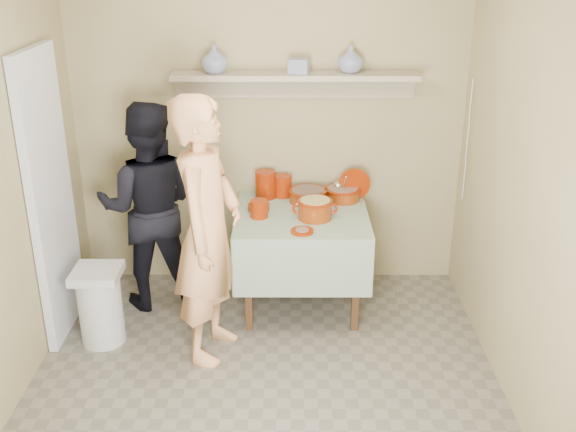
{
  "coord_description": "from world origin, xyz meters",
  "views": [
    {
      "loc": [
        0.16,
        -3.31,
        2.63
      ],
      "look_at": [
        0.15,
        0.75,
        0.95
      ],
      "focal_mm": 42.0,
      "sensor_mm": 36.0,
      "label": 1
    }
  ],
  "objects_px": {
    "trash_bin": "(101,305)",
    "person_cook": "(208,231)",
    "person_helper": "(149,207)",
    "cazuela_rice": "(315,208)",
    "serving_table": "(302,227)"
  },
  "relations": [
    {
      "from": "serving_table",
      "to": "trash_bin",
      "type": "xyz_separation_m",
      "value": [
        -1.4,
        -0.53,
        -0.36
      ]
    },
    {
      "from": "person_cook",
      "to": "cazuela_rice",
      "type": "distance_m",
      "value": 0.88
    },
    {
      "from": "serving_table",
      "to": "cazuela_rice",
      "type": "bearing_deg",
      "value": -52.23
    },
    {
      "from": "person_cook",
      "to": "cazuela_rice",
      "type": "bearing_deg",
      "value": -40.18
    },
    {
      "from": "cazuela_rice",
      "to": "person_helper",
      "type": "bearing_deg",
      "value": 173.01
    },
    {
      "from": "serving_table",
      "to": "cazuela_rice",
      "type": "xyz_separation_m",
      "value": [
        0.09,
        -0.12,
        0.2
      ]
    },
    {
      "from": "person_helper",
      "to": "cazuela_rice",
      "type": "bearing_deg",
      "value": 169.85
    },
    {
      "from": "person_cook",
      "to": "person_helper",
      "type": "distance_m",
      "value": 0.85
    },
    {
      "from": "serving_table",
      "to": "cazuela_rice",
      "type": "relative_size",
      "value": 2.95
    },
    {
      "from": "person_cook",
      "to": "person_helper",
      "type": "height_order",
      "value": "person_cook"
    },
    {
      "from": "trash_bin",
      "to": "person_cook",
      "type": "bearing_deg",
      "value": -7.81
    },
    {
      "from": "cazuela_rice",
      "to": "person_cook",
      "type": "bearing_deg",
      "value": -143.43
    },
    {
      "from": "person_cook",
      "to": "cazuela_rice",
      "type": "height_order",
      "value": "person_cook"
    },
    {
      "from": "serving_table",
      "to": "trash_bin",
      "type": "relative_size",
      "value": 1.74
    },
    {
      "from": "trash_bin",
      "to": "serving_table",
      "type": "bearing_deg",
      "value": 20.95
    }
  ]
}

